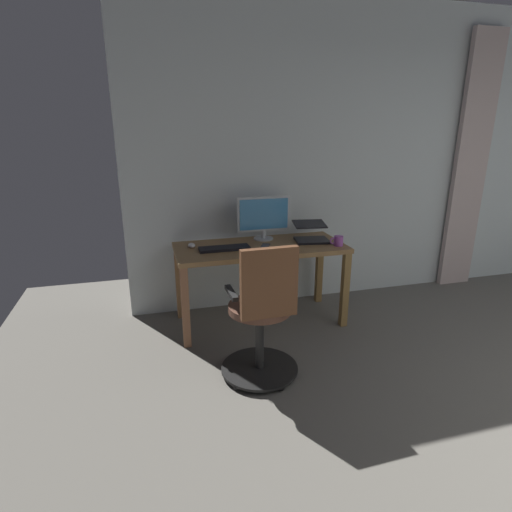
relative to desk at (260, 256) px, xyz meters
The scene contains 10 objects.
back_room_partition 2.19m from the desk, 166.71° to the right, with size 6.27×0.10×2.85m, color silver.
curtain_right_panel 2.54m from the desk, behind, with size 0.38×0.06×2.64m, color #C2ACA8.
desk is the anchor object (origin of this frame).
office_chair 0.92m from the desk, 75.07° to the left, with size 0.56×0.56×1.01m.
computer_monitor 0.38m from the desk, 113.51° to the right, with size 0.49×0.18×0.39m.
computer_keyboard 0.35m from the desk, ahead, with size 0.43×0.14×0.02m, color black.
laptop 0.52m from the desk, behind, with size 0.34×0.39×0.15m.
computer_mouse 0.61m from the desk, ahead, with size 0.06×0.10×0.04m, color white.
cell_phone_by_monitor 0.11m from the desk, 125.34° to the left, with size 0.07×0.14×0.01m, color #333338.
mug_tea 0.69m from the desk, 164.35° to the left, with size 0.12×0.08×0.09m.
Camera 1 is at (2.94, 0.49, 1.73)m, focal length 28.78 mm.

